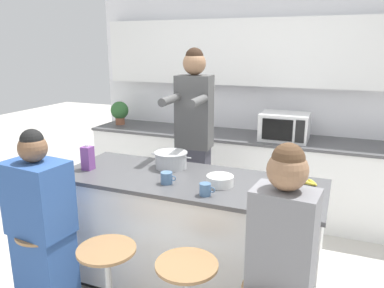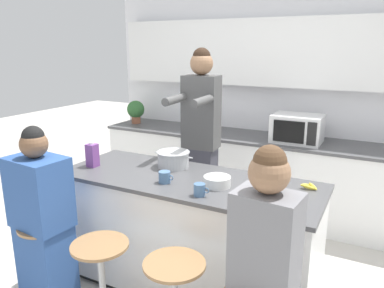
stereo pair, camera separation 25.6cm
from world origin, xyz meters
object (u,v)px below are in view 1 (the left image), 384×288
(fruit_bowl, at_px, (220,181))
(potted_plant, at_px, (120,111))
(person_cooking, at_px, (194,147))
(juice_carton, at_px, (88,158))
(coffee_cup_near, at_px, (205,189))
(coffee_cup_far, at_px, (167,178))
(bar_stool_leftmost, at_px, (48,269))
(person_wrapped_blanket, at_px, (42,232))
(person_seated_near, at_px, (280,283))
(cooking_pot, at_px, (171,160))
(kitchen_island, at_px, (188,234))
(microwave, at_px, (285,127))
(banana_bunch, at_px, (309,182))

(fruit_bowl, xyz_separation_m, potted_plant, (-1.92, 1.69, 0.11))
(person_cooking, xyz_separation_m, fruit_bowl, (0.51, -0.76, -0.01))
(fruit_bowl, xyz_separation_m, juice_carton, (-1.10, -0.06, 0.06))
(coffee_cup_near, height_order, potted_plant, potted_plant)
(coffee_cup_far, bearing_deg, fruit_bowl, 16.64)
(bar_stool_leftmost, xyz_separation_m, fruit_bowl, (1.07, 0.62, 0.60))
(bar_stool_leftmost, height_order, person_wrapped_blanket, person_wrapped_blanket)
(person_wrapped_blanket, bearing_deg, person_seated_near, 5.47)
(person_wrapped_blanket, height_order, person_seated_near, person_seated_near)
(person_wrapped_blanket, xyz_separation_m, coffee_cup_near, (1.04, 0.42, 0.32))
(fruit_bowl, height_order, potted_plant, potted_plant)
(cooking_pot, height_order, coffee_cup_near, cooking_pot)
(kitchen_island, height_order, person_wrapped_blanket, person_wrapped_blanket)
(fruit_bowl, xyz_separation_m, coffee_cup_near, (-0.03, -0.21, 0.01))
(person_seated_near, bearing_deg, coffee_cup_near, 149.56)
(fruit_bowl, bearing_deg, person_wrapped_blanket, -149.40)
(juice_carton, bearing_deg, person_cooking, 54.24)
(bar_stool_leftmost, relative_size, coffee_cup_far, 5.57)
(microwave, distance_m, potted_plant, 2.12)
(microwave, bearing_deg, person_cooking, -128.33)
(coffee_cup_far, bearing_deg, cooking_pot, 110.56)
(coffee_cup_far, distance_m, juice_carton, 0.73)
(bar_stool_leftmost, xyz_separation_m, person_cooking, (0.56, 1.38, 0.61))
(person_wrapped_blanket, bearing_deg, coffee_cup_near, 27.53)
(bar_stool_leftmost, height_order, potted_plant, potted_plant)
(coffee_cup_near, xyz_separation_m, juice_carton, (-1.06, 0.15, 0.05))
(coffee_cup_near, distance_m, potted_plant, 2.68)
(kitchen_island, relative_size, cooking_pot, 5.65)
(person_seated_near, relative_size, fruit_bowl, 7.49)
(kitchen_island, distance_m, fruit_bowl, 0.57)
(kitchen_island, xyz_separation_m, juice_carton, (-0.83, -0.11, 0.56))
(cooking_pot, bearing_deg, banana_bunch, 0.64)
(juice_carton, bearing_deg, fruit_bowl, 3.03)
(coffee_cup_near, relative_size, microwave, 0.22)
(bar_stool_leftmost, bearing_deg, potted_plant, 110.26)
(fruit_bowl, bearing_deg, microwave, 83.26)
(cooking_pot, xyz_separation_m, fruit_bowl, (0.50, -0.24, -0.03))
(cooking_pot, xyz_separation_m, coffee_cup_far, (0.13, -0.35, -0.02))
(coffee_cup_far, relative_size, juice_carton, 0.57)
(microwave, bearing_deg, juice_carton, -127.11)
(bar_stool_leftmost, xyz_separation_m, cooking_pot, (0.57, 0.86, 0.63))
(potted_plant, bearing_deg, microwave, -1.07)
(kitchen_island, relative_size, person_seated_near, 1.39)
(coffee_cup_far, bearing_deg, juice_carton, 175.91)
(coffee_cup_far, bearing_deg, microwave, 72.24)
(banana_bunch, height_order, juice_carton, juice_carton)
(coffee_cup_near, bearing_deg, kitchen_island, 131.78)
(person_wrapped_blanket, xyz_separation_m, coffee_cup_far, (0.70, 0.52, 0.32))
(coffee_cup_far, bearing_deg, person_seated_near, -29.85)
(bar_stool_leftmost, xyz_separation_m, coffee_cup_far, (0.70, 0.51, 0.61))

